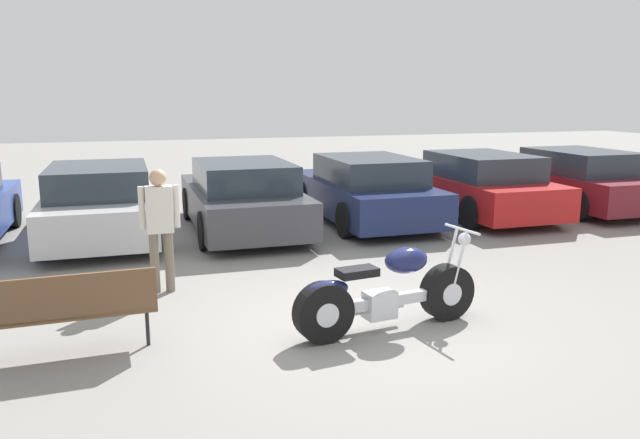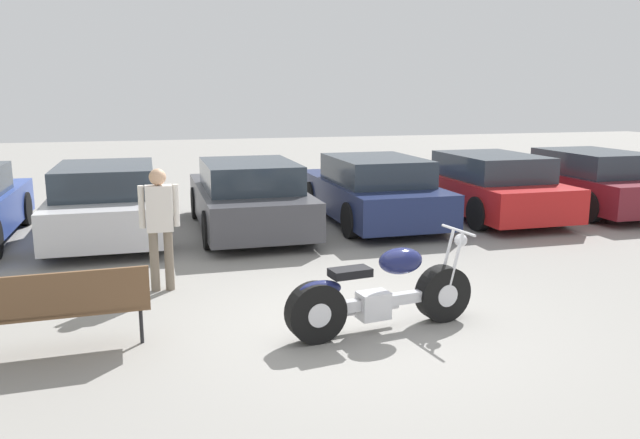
# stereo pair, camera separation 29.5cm
# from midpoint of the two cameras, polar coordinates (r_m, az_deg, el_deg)

# --- Properties ---
(ground_plane) EXTENTS (60.00, 60.00, 0.00)m
(ground_plane) POSITION_cam_midpoint_polar(r_m,az_deg,el_deg) (7.29, 2.92, -9.44)
(ground_plane) COLOR gray
(motorcycle) EXTENTS (2.26, 0.71, 1.07)m
(motorcycle) POSITION_cam_midpoint_polar(r_m,az_deg,el_deg) (6.98, 4.92, -6.72)
(motorcycle) COLOR black
(motorcycle) RESTS_ON ground_plane
(parked_car_silver) EXTENTS (1.96, 4.45, 1.35)m
(parked_car_silver) POSITION_cam_midpoint_polar(r_m,az_deg,el_deg) (12.04, -20.11, 1.44)
(parked_car_silver) COLOR #BCBCC1
(parked_car_silver) RESTS_ON ground_plane
(parked_car_dark_grey) EXTENTS (1.96, 4.45, 1.35)m
(parked_car_dark_grey) POSITION_cam_midpoint_polar(r_m,az_deg,el_deg) (12.01, -7.82, 2.02)
(parked_car_dark_grey) COLOR #3D3D42
(parked_car_dark_grey) RESTS_ON ground_plane
(parked_car_navy) EXTENTS (1.96, 4.45, 1.35)m
(parked_car_navy) POSITION_cam_midpoint_polar(r_m,az_deg,el_deg) (12.82, 3.48, 2.70)
(parked_car_navy) COLOR #19234C
(parked_car_navy) RESTS_ON ground_plane
(parked_car_red) EXTENTS (1.96, 4.45, 1.35)m
(parked_car_red) POSITION_cam_midpoint_polar(r_m,az_deg,el_deg) (13.89, 13.54, 3.08)
(parked_car_red) COLOR red
(parked_car_red) RESTS_ON ground_plane
(parked_car_maroon) EXTENTS (1.96, 4.45, 1.35)m
(parked_car_maroon) POSITION_cam_midpoint_polar(r_m,az_deg,el_deg) (15.40, 21.68, 3.39)
(parked_car_maroon) COLOR maroon
(parked_car_maroon) RESTS_ON ground_plane
(park_bench) EXTENTS (1.79, 0.48, 0.89)m
(park_bench) POSITION_cam_midpoint_polar(r_m,az_deg,el_deg) (6.72, -23.59, -7.33)
(park_bench) COLOR brown
(park_bench) RESTS_ON ground_plane
(person_standing) EXTENTS (0.52, 0.22, 1.64)m
(person_standing) POSITION_cam_midpoint_polar(r_m,az_deg,el_deg) (8.43, -15.40, -0.08)
(person_standing) COLOR #726656
(person_standing) RESTS_ON ground_plane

